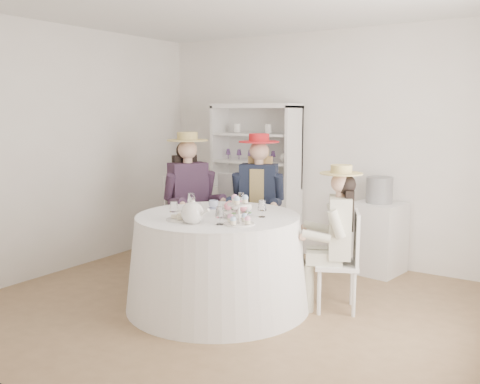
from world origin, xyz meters
The scene contains 22 objects.
ground centered at (0.00, 0.00, 0.00)m, with size 4.50×4.50×0.00m, color brown.
ceiling centered at (0.00, 0.00, 2.70)m, with size 4.50×4.50×0.00m, color white.
wall_back centered at (0.00, 2.00, 1.35)m, with size 4.50×4.50×0.00m, color silver.
wall_front centered at (0.00, -2.00, 1.35)m, with size 4.50×4.50×0.00m, color silver.
wall_left centered at (-2.25, 0.00, 1.35)m, with size 4.50×4.50×0.00m, color silver.
tea_table centered at (-0.14, -0.05, 0.42)m, with size 1.67×1.67×0.85m.
hutch centered at (-0.85, 1.77, 0.66)m, with size 1.22×0.72×1.86m.
side_table centered at (0.73, 1.75, 0.39)m, with size 0.50×0.50×0.78m, color silver.
hatbox centered at (0.73, 1.75, 0.92)m, with size 0.28×0.28×0.28m, color black.
guest_left centered at (-0.99, 0.60, 0.87)m, with size 0.66×0.60×1.55m.
guest_mid centered at (-0.35, 1.00, 0.87)m, with size 0.58×0.63×1.53m.
guest_right centered at (0.80, 0.44, 0.74)m, with size 0.55×0.50×1.31m.
spare_chair centered at (-0.67, 1.13, 0.58)m, with size 0.48×0.48×1.08m.
teacup_a centered at (-0.35, 0.18, 0.88)m, with size 0.09×0.09×0.07m, color white.
teacup_b centered at (-0.13, 0.26, 0.88)m, with size 0.06×0.06×0.06m, color white.
teacup_c centered at (0.04, 0.14, 0.88)m, with size 0.09×0.09×0.07m, color white.
flower_bowl centered at (0.08, -0.09, 0.87)m, with size 0.20×0.20×0.05m, color white.
flower_arrangement centered at (0.05, -0.03, 0.94)m, with size 0.20×0.20×0.07m.
table_teapot centered at (-0.11, -0.45, 0.93)m, with size 0.27×0.19×0.20m.
sandwich_plate centered at (-0.28, -0.40, 0.86)m, with size 0.25×0.25×0.06m.
cupcake_stand centered at (0.24, -0.28, 0.93)m, with size 0.25×0.25×0.24m.
stemware_set centered at (-0.14, -0.05, 0.92)m, with size 0.85×0.82×0.15m.
Camera 1 is at (2.61, -3.88, 1.78)m, focal length 40.00 mm.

